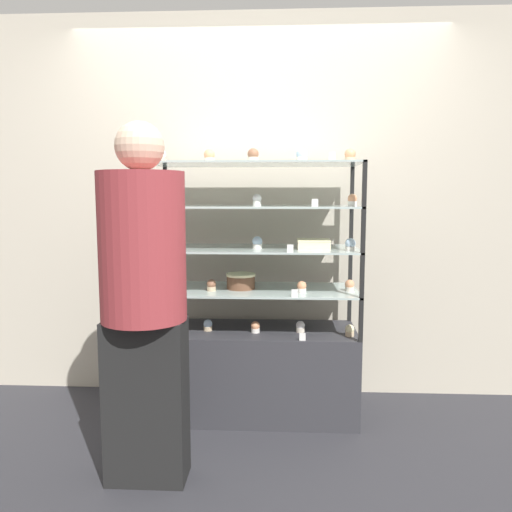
{
  "coord_description": "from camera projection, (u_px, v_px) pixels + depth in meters",
  "views": [
    {
      "loc": [
        0.16,
        -3.06,
        1.39
      ],
      "look_at": [
        0.0,
        0.0,
        1.02
      ],
      "focal_mm": 35.0,
      "sensor_mm": 36.0,
      "label": 1
    }
  ],
  "objects": [
    {
      "name": "cupcake_8",
      "position": [
        350.0,
        286.0,
        3.03
      ],
      "size": [
        0.06,
        0.06,
        0.07
      ],
      "color": "beige",
      "rests_on": "display_riser_lower"
    },
    {
      "name": "cupcake_18",
      "position": [
        302.0,
        155.0,
        2.92
      ],
      "size": [
        0.07,
        0.07,
        0.08
      ],
      "color": "white",
      "rests_on": "display_riser_top"
    },
    {
      "name": "price_tag_2",
      "position": [
        290.0,
        248.0,
        2.83
      ],
      "size": [
        0.04,
        0.0,
        0.04
      ],
      "color": "white",
      "rests_on": "display_riser_middle"
    },
    {
      "name": "customer_figure",
      "position": [
        144.0,
        295.0,
        2.36
      ],
      "size": [
        0.4,
        0.4,
        1.73
      ],
      "color": "black",
      "rests_on": "ground_plane"
    },
    {
      "name": "cupcake_7",
      "position": [
        302.0,
        287.0,
        2.98
      ],
      "size": [
        0.06,
        0.06,
        0.07
      ],
      "color": "white",
      "rests_on": "display_riser_lower"
    },
    {
      "name": "display_riser_top",
      "position": [
        256.0,
        165.0,
        3.02
      ],
      "size": [
        1.25,
        0.51,
        0.26
      ],
      "color": "black",
      "rests_on": "display_riser_upper"
    },
    {
      "name": "cupcake_11",
      "position": [
        350.0,
        245.0,
        2.91
      ],
      "size": [
        0.06,
        0.06,
        0.07
      ],
      "color": "white",
      "rests_on": "display_riser_middle"
    },
    {
      "name": "cupcake_14",
      "position": [
        352.0,
        200.0,
        2.88
      ],
      "size": [
        0.05,
        0.05,
        0.07
      ],
      "color": "white",
      "rests_on": "display_riser_upper"
    },
    {
      "name": "cupcake_17",
      "position": [
        253.0,
        156.0,
        2.93
      ],
      "size": [
        0.07,
        0.07,
        0.08
      ],
      "color": "beige",
      "rests_on": "display_riser_top"
    },
    {
      "name": "cupcake_6",
      "position": [
        211.0,
        285.0,
        3.04
      ],
      "size": [
        0.06,
        0.06,
        0.07
      ],
      "color": "#CCB28C",
      "rests_on": "display_riser_lower"
    },
    {
      "name": "back_wall",
      "position": [
        259.0,
        208.0,
        3.45
      ],
      "size": [
        8.0,
        0.05,
        2.6
      ],
      "color": "beige",
      "rests_on": "ground_plane"
    },
    {
      "name": "cupcake_3",
      "position": [
        300.0,
        327.0,
        3.07
      ],
      "size": [
        0.06,
        0.06,
        0.07
      ],
      "color": "beige",
      "rests_on": "display_base"
    },
    {
      "name": "price_tag_3",
      "position": [
        315.0,
        203.0,
        2.79
      ],
      "size": [
        0.04,
        0.0,
        0.04
      ],
      "color": "white",
      "rests_on": "display_riser_upper"
    },
    {
      "name": "display_riser_upper",
      "position": [
        256.0,
        208.0,
        3.05
      ],
      "size": [
        1.25,
        0.51,
        0.26
      ],
      "color": "black",
      "rests_on": "display_riser_middle"
    },
    {
      "name": "cupcake_16",
      "position": [
        209.0,
        156.0,
        2.98
      ],
      "size": [
        0.07,
        0.07,
        0.08
      ],
      "color": "beige",
      "rests_on": "display_riser_top"
    },
    {
      "name": "display_riser_middle",
      "position": [
        256.0,
        250.0,
        3.08
      ],
      "size": [
        1.25,
        0.51,
        0.26
      ],
      "color": "black",
      "rests_on": "display_riser_lower"
    },
    {
      "name": "display_base",
      "position": [
        256.0,
        371.0,
        3.17
      ],
      "size": [
        1.25,
        0.51,
        0.55
      ],
      "color": "#333338",
      "rests_on": "ground_plane"
    },
    {
      "name": "ground_plane",
      "position": [
        256.0,
        413.0,
        3.21
      ],
      "size": [
        20.0,
        20.0,
        0.0
      ],
      "primitive_type": "plane",
      "color": "#2D2D33"
    },
    {
      "name": "cupcake_15",
      "position": [
        160.0,
        156.0,
        2.96
      ],
      "size": [
        0.07,
        0.07,
        0.08
      ],
      "color": "#CCB28C",
      "rests_on": "display_riser_top"
    },
    {
      "name": "cupcake_5",
      "position": [
        162.0,
        285.0,
        3.06
      ],
      "size": [
        0.06,
        0.06,
        0.07
      ],
      "color": "#CCB28C",
      "rests_on": "display_riser_lower"
    },
    {
      "name": "price_tag_1",
      "position": [
        295.0,
        293.0,
        2.86
      ],
      "size": [
        0.04,
        0.0,
        0.04
      ],
      "color": "white",
      "rests_on": "display_riser_lower"
    },
    {
      "name": "cupcake_1",
      "position": [
        208.0,
        325.0,
        3.1
      ],
      "size": [
        0.06,
        0.06,
        0.07
      ],
      "color": "#CCB28C",
      "rests_on": "display_base"
    },
    {
      "name": "cupcake_13",
      "position": [
        257.0,
        200.0,
        3.0
      ],
      "size": [
        0.05,
        0.05,
        0.07
      ],
      "color": "white",
      "rests_on": "display_riser_upper"
    },
    {
      "name": "cupcake_2",
      "position": [
        255.0,
        327.0,
        3.06
      ],
      "size": [
        0.06,
        0.06,
        0.07
      ],
      "color": "white",
      "rests_on": "display_base"
    },
    {
      "name": "cupcake_10",
      "position": [
        257.0,
        243.0,
        3.03
      ],
      "size": [
        0.06,
        0.06,
        0.07
      ],
      "color": "white",
      "rests_on": "display_riser_middle"
    },
    {
      "name": "price_tag_0",
      "position": [
        302.0,
        337.0,
        2.89
      ],
      "size": [
        0.04,
        0.0,
        0.04
      ],
      "color": "white",
      "rests_on": "display_base"
    },
    {
      "name": "cupcake_19",
      "position": [
        350.0,
        156.0,
        2.94
      ],
      "size": [
        0.07,
        0.07,
        0.08
      ],
      "color": "#CCB28C",
      "rests_on": "display_riser_top"
    },
    {
      "name": "cupcake_0",
      "position": [
        164.0,
        325.0,
        3.11
      ],
      "size": [
        0.06,
        0.06,
        0.07
      ],
      "color": "white",
      "rests_on": "display_base"
    },
    {
      "name": "display_riser_lower",
      "position": [
        256.0,
        291.0,
        3.11
      ],
      "size": [
        1.25,
        0.51,
        0.26
      ],
      "color": "black",
      "rests_on": "display_base"
    },
    {
      "name": "cupcake_4",
      "position": [
        350.0,
        331.0,
        2.98
      ],
      "size": [
        0.06,
        0.06,
        0.07
      ],
      "color": "#CCB28C",
      "rests_on": "display_base"
    },
    {
      "name": "sheet_cake_frosted",
      "position": [
        313.0,
        244.0,
        3.03
      ],
      "size": [
        0.2,
        0.18,
        0.06
      ],
      "color": "beige",
      "rests_on": "display_riser_middle"
    },
    {
      "name": "price_tag_4",
      "position": [
        332.0,
        156.0,
        2.76
      ],
      "size": [
        0.04,
        0.0,
        0.04
      ],
      "color": "white",
      "rests_on": "display_riser_top"
    },
    {
      "name": "layer_cake_centerpiece",
      "position": [
        241.0,
        281.0,
        3.11
      ],
      "size": [
        0.18,
        0.18,
        0.1
      ],
      "color": "brown",
      "rests_on": "display_riser_lower"
    },
    {
      "name": "cupcake_12",
      "position": [
        160.0,
        200.0,
        2.98
      ],
      "size": [
        0.05,
        0.05,
        0.07
      ],
      "color": "beige",
      "rests_on": "display_riser_upper"
    },
    {
      "name": "cupcake_9",
      "position": [
        162.0,
        243.0,
        3.01
      ],
      "size": [
        0.06,
        0.06,
        0.07
      ],
      "color": "#CCB28C",
      "rests_on": "display_riser_middle"
    }
  ]
}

